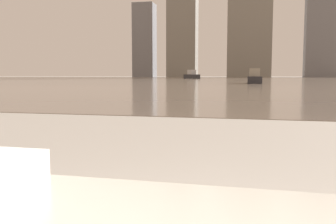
{
  "coord_description": "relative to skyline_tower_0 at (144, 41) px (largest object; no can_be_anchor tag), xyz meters",
  "views": [
    {
      "loc": [
        0.44,
        0.24,
        0.79
      ],
      "look_at": [
        -0.1,
        2.5,
        0.56
      ],
      "focal_mm": 40.0,
      "sensor_mm": 36.0,
      "label": 1
    }
  ],
  "objects": [
    {
      "name": "harbor_boat_2",
      "position": [
        23.3,
        -44.26,
        -11.13
      ],
      "size": [
        3.91,
        4.74,
        1.74
      ],
      "color": "#2D2D33",
      "rests_on": "harbor_water"
    },
    {
      "name": "harbor_water",
      "position": [
        35.68,
        -56.0,
        -11.75
      ],
      "size": [
        180.0,
        110.0,
        0.01
      ],
      "color": "gray",
      "rests_on": "ground_plane"
    },
    {
      "name": "skyline_tower_0",
      "position": [
        0.0,
        0.0,
        0.0
      ],
      "size": [
        6.6,
        6.01,
        23.51
      ],
      "color": "slate",
      "rests_on": "ground_plane"
    },
    {
      "name": "harbor_boat_1",
      "position": [
        35.82,
        -83.22,
        -11.28
      ],
      "size": [
        1.34,
        3.59,
        1.33
      ],
      "color": "#2D2D33",
      "rests_on": "harbor_water"
    }
  ]
}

